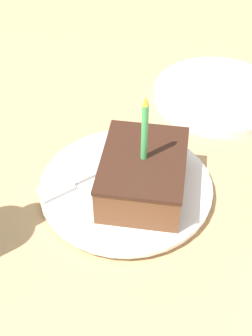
# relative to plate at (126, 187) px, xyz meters

# --- Properties ---
(ground_plane) EXTENTS (2.40, 2.40, 0.04)m
(ground_plane) POSITION_rel_plate_xyz_m (-0.01, 0.01, -0.03)
(ground_plane) COLOR tan
(ground_plane) RESTS_ON ground
(plate) EXTENTS (0.22, 0.22, 0.02)m
(plate) POSITION_rel_plate_xyz_m (0.00, 0.00, 0.00)
(plate) COLOR white
(plate) RESTS_ON ground_plane
(cake_slice) EXTENTS (0.10, 0.13, 0.14)m
(cake_slice) POSITION_rel_plate_xyz_m (-0.02, 0.00, 0.03)
(cake_slice) COLOR brown
(cake_slice) RESTS_ON plate
(fork) EXTENTS (0.15, 0.14, 0.00)m
(fork) POSITION_rel_plate_xyz_m (0.04, -0.01, 0.01)
(fork) COLOR #B2B2B7
(fork) RESTS_ON plate
(side_plate) EXTENTS (0.21, 0.21, 0.01)m
(side_plate) POSITION_rel_plate_xyz_m (-0.11, -0.23, -0.00)
(side_plate) COLOR white
(side_plate) RESTS_ON ground_plane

